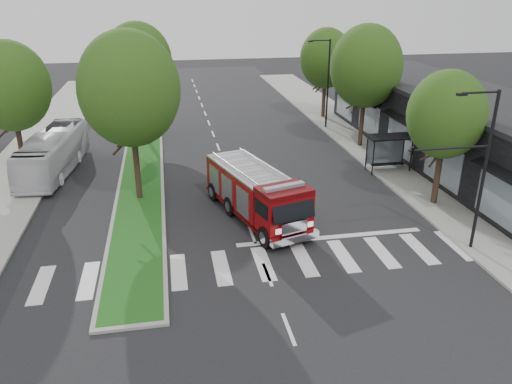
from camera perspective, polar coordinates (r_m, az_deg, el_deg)
ground at (r=26.54m, az=-0.44°, el=-4.94°), size 140.00×140.00×0.00m
sidewalk_right at (r=39.06m, az=15.27°, el=3.51°), size 5.00×80.00×0.15m
sidewalk_left at (r=36.86m, az=-26.22°, el=0.81°), size 5.00×80.00×0.15m
median at (r=43.00m, az=-12.66°, el=5.48°), size 3.00×50.00×0.15m
storefront_row at (r=40.53m, az=21.42°, el=7.01°), size 8.00×30.00×5.00m
bus_shelter at (r=36.34m, az=14.94°, el=5.40°), size 3.20×1.60×2.61m
tree_right_near at (r=30.40m, az=20.92°, el=8.23°), size 4.40×4.40×8.05m
tree_right_mid at (r=40.76m, az=12.48°, el=13.84°), size 5.60×5.60×9.72m
tree_right_far at (r=50.13m, az=7.99°, el=14.89°), size 5.00×5.00×8.73m
tree_median_near at (r=29.77m, az=-14.27°, el=11.32°), size 5.80×5.80×10.16m
tree_median_far at (r=43.64m, az=-13.33°, el=14.30°), size 5.60×5.60×9.72m
tree_left_mid at (r=37.08m, az=-26.33°, el=10.77°), size 5.20×5.20×9.16m
streetlight_right_near at (r=25.16m, az=23.17°, el=3.16°), size 4.08×0.22×8.00m
streetlight_right_far at (r=46.22m, az=8.06°, el=12.56°), size 2.11×0.20×8.00m
fire_engine at (r=27.97m, az=-0.02°, el=-0.15°), size 5.01×9.19×3.05m
city_bus at (r=37.81m, az=-22.14°, el=4.20°), size 3.52×10.57×2.89m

